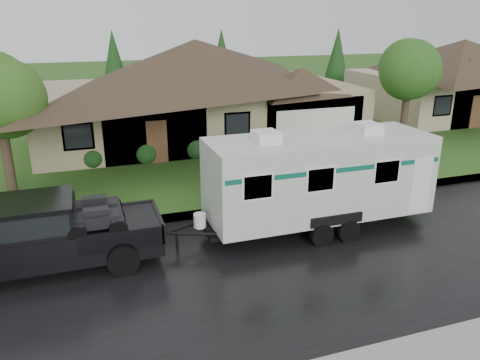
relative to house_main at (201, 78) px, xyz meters
name	(u,v)px	position (x,y,z in m)	size (l,w,h in m)	color
ground	(241,238)	(-2.29, -13.84, -3.59)	(140.00, 140.00, 0.00)	#2D591C
road	(263,267)	(-2.29, -15.84, -3.59)	(140.00, 8.00, 0.01)	black
curb	(222,211)	(-2.29, -11.59, -3.52)	(140.00, 0.50, 0.15)	gray
lawn	(162,135)	(-2.29, 1.16, -3.52)	(140.00, 26.00, 0.15)	#2D591C
house_main	(201,78)	(0.00, 0.00, 0.00)	(19.44, 10.80, 6.90)	tan
house_neighbor	(466,70)	(19.97, 0.50, -0.27)	(15.12, 9.72, 6.45)	#BAAA8A
tree_right_green	(409,73)	(10.19, -5.63, 0.49)	(3.42, 3.42, 5.67)	#382B1E
shrub_row	(219,146)	(-0.29, -4.54, -2.94)	(13.60, 1.00, 1.00)	#143814
pickup_truck	(40,233)	(-8.35, -13.87, -2.44)	(6.47, 2.46, 2.16)	black
travel_trailer	(319,176)	(0.46, -13.87, -1.69)	(7.98, 2.80, 3.58)	silver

